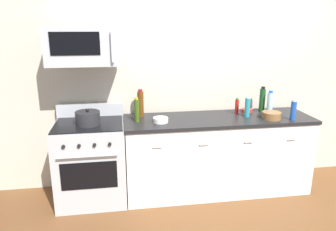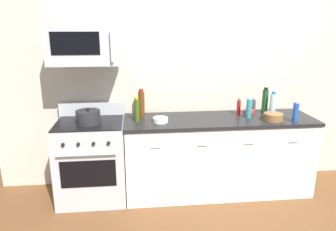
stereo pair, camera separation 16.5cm
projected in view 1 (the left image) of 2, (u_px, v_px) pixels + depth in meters
name	position (u px, v px, depth m)	size (l,w,h in m)	color
ground_plane	(215.00, 189.00, 3.95)	(6.34, 6.34, 0.00)	brown
back_wall	(210.00, 75.00, 3.97)	(5.29, 0.10, 2.70)	beige
counter_unit	(217.00, 154.00, 3.82)	(2.20, 0.66, 0.92)	white
range_oven	(91.00, 161.00, 3.61)	(0.76, 0.69, 1.07)	#B7BABF
microwave	(84.00, 46.00, 3.30)	(0.74, 0.44, 0.40)	#B7BABF
bottle_soda_blue	(293.00, 110.00, 3.57)	(0.06, 0.06, 0.24)	#1E4CA5
bottle_hot_sauce_red	(237.00, 106.00, 3.83)	(0.04, 0.04, 0.19)	#B21914
bottle_wine_amber	(141.00, 104.00, 3.69)	(0.07, 0.07, 0.33)	#59330F
bottle_olive_oil	(137.00, 110.00, 3.50)	(0.06, 0.06, 0.28)	#385114
bottle_water_clear	(270.00, 103.00, 3.83)	(0.07, 0.07, 0.28)	silver
bottle_wine_green	(262.00, 100.00, 3.91)	(0.07, 0.07, 0.31)	#19471E
bottle_dish_soap	(247.00, 107.00, 3.70)	(0.06, 0.06, 0.25)	teal
bowl_white_ceramic	(161.00, 120.00, 3.51)	(0.17, 0.17, 0.05)	white
bowl_wooden_salad	(271.00, 115.00, 3.63)	(0.21, 0.21, 0.08)	brown
bowl_red_small	(247.00, 110.00, 3.92)	(0.13, 0.13, 0.04)	#B72D28
stockpot	(88.00, 118.00, 3.41)	(0.26, 0.26, 0.18)	#262628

